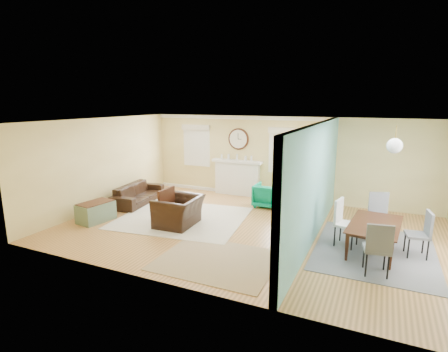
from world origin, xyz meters
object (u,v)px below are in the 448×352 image
Objects in this scene: sofa at (138,194)px; green_chair at (267,195)px; credenza at (313,201)px; eames_chair at (179,211)px; dining_table at (376,238)px.

green_chair is (3.70, 1.28, 0.05)m from sofa.
credenza is (1.36, -0.27, 0.06)m from green_chair.
eames_chair reaches higher than dining_table.
green_chair is 0.51× the size of credenza.
credenza reaches higher than eames_chair.
dining_table is (4.51, 0.37, -0.07)m from eames_chair.
green_chair reaches higher than sofa.
eames_chair is 3.62m from credenza.
eames_chair reaches higher than sofa.
credenza is (5.07, 1.00, 0.11)m from sofa.
credenza is at bearing -86.12° from sofa.
sofa is at bearing 19.81° from green_chair.
sofa is 3.92m from green_chair.
green_chair is at bearing -78.33° from sofa.
dining_table reaches higher than sofa.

